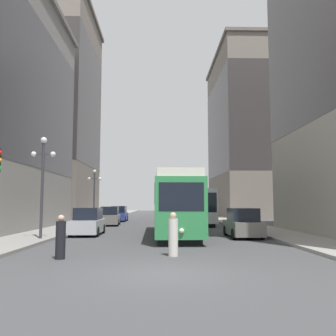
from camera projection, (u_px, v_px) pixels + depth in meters
name	position (u px, v px, depth m)	size (l,w,h in m)	color
ground_plane	(167.00, 274.00, 10.80)	(200.00, 200.00, 0.00)	#424244
sidewalk_left	(104.00, 218.00, 50.39)	(3.23, 120.00, 0.15)	gray
sidewalk_right	(216.00, 218.00, 50.80)	(3.23, 120.00, 0.15)	gray
streetcar	(174.00, 204.00, 24.13)	(2.79, 13.72, 3.89)	black
transit_bus	(197.00, 205.00, 37.36)	(2.70, 12.65, 3.45)	black
parked_car_left_near	(110.00, 217.00, 34.89)	(2.06, 4.58, 1.82)	black
parked_car_left_mid	(119.00, 214.00, 42.96)	(1.92, 4.46, 1.82)	black
parked_car_right_far	(243.00, 224.00, 22.40)	(1.91, 4.28, 1.82)	black
parked_car_left_far	(88.00, 222.00, 24.13)	(1.92, 4.34, 1.82)	black
pedestrian_crossing_near	(61.00, 238.00, 13.66)	(0.37, 0.37, 1.67)	black
pedestrian_crossing_far	(173.00, 236.00, 14.46)	(0.39, 0.39, 1.75)	beige
lamp_post_left_near	(43.00, 172.00, 20.56)	(1.41, 0.36, 5.79)	#333338
lamp_post_left_far	(94.00, 188.00, 37.01)	(1.41, 0.36, 5.48)	#333338
building_left_corner	(49.00, 110.00, 48.81)	(12.03, 16.48, 28.73)	slate
building_right_corner	(253.00, 133.00, 60.83)	(12.92, 21.47, 27.36)	slate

